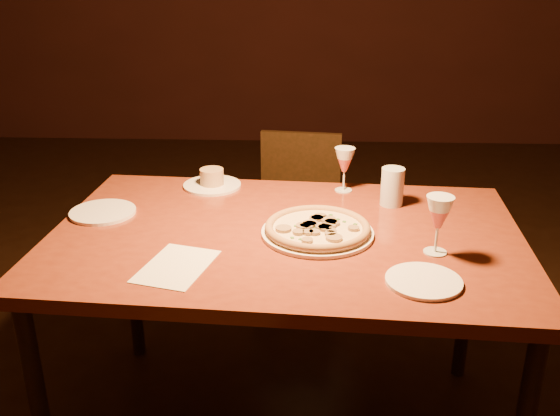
{
  "coord_description": "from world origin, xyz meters",
  "views": [
    {
      "loc": [
        -0.01,
        -1.96,
        1.58
      ],
      "look_at": [
        -0.09,
        -0.15,
        0.84
      ],
      "focal_mm": 40.0,
      "sensor_mm": 36.0,
      "label": 1
    }
  ],
  "objects": [
    {
      "name": "wine_glass_right",
      "position": [
        0.37,
        -0.32,
        0.87
      ],
      "size": [
        0.08,
        0.08,
        0.17
      ],
      "primitive_type": null,
      "color": "#C95453",
      "rests_on": "dining_table"
    },
    {
      "name": "chair_far",
      "position": [
        -0.05,
        0.78,
        0.45
      ],
      "size": [
        0.43,
        0.43,
        0.8
      ],
      "rotation": [
        0.0,
        0.0,
        -0.12
      ],
      "color": "black",
      "rests_on": "floor"
    },
    {
      "name": "menu_card",
      "position": [
        -0.36,
        -0.44,
        0.78
      ],
      "size": [
        0.23,
        0.28,
        0.0
      ],
      "primitive_type": "cube",
      "rotation": [
        0.0,
        0.0,
        -0.26
      ],
      "color": "white",
      "rests_on": "dining_table"
    },
    {
      "name": "ramekin_saucer",
      "position": [
        -0.35,
        0.19,
        0.8
      ],
      "size": [
        0.21,
        0.21,
        0.07
      ],
      "color": "white",
      "rests_on": "dining_table"
    },
    {
      "name": "dining_table",
      "position": [
        -0.07,
        -0.2,
        0.71
      ],
      "size": [
        1.51,
        1.03,
        0.78
      ],
      "rotation": [
        0.0,
        0.0,
        -0.06
      ],
      "color": "maroon",
      "rests_on": "floor"
    },
    {
      "name": "pizza_plate",
      "position": [
        0.03,
        -0.22,
        0.8
      ],
      "size": [
        0.35,
        0.35,
        0.04
      ],
      "color": "white",
      "rests_on": "dining_table"
    },
    {
      "name": "floor",
      "position": [
        0.0,
        0.0,
        0.0
      ],
      "size": [
        7.0,
        7.0,
        0.0
      ],
      "primitive_type": "plane",
      "color": "black",
      "rests_on": "ground"
    },
    {
      "name": "side_plate_left",
      "position": [
        -0.68,
        -0.08,
        0.79
      ],
      "size": [
        0.22,
        0.22,
        0.01
      ],
      "primitive_type": "cylinder",
      "color": "white",
      "rests_on": "dining_table"
    },
    {
      "name": "wine_glass_far",
      "position": [
        0.13,
        0.17,
        0.86
      ],
      "size": [
        0.07,
        0.07,
        0.16
      ],
      "primitive_type": null,
      "color": "#C95453",
      "rests_on": "dining_table"
    },
    {
      "name": "side_plate_near",
      "position": [
        0.31,
        -0.51,
        0.78
      ],
      "size": [
        0.2,
        0.2,
        0.01
      ],
      "primitive_type": "cylinder",
      "color": "white",
      "rests_on": "dining_table"
    },
    {
      "name": "water_tumbler",
      "position": [
        0.29,
        0.04,
        0.85
      ],
      "size": [
        0.08,
        0.08,
        0.13
      ],
      "primitive_type": "cylinder",
      "color": "silver",
      "rests_on": "dining_table"
    }
  ]
}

